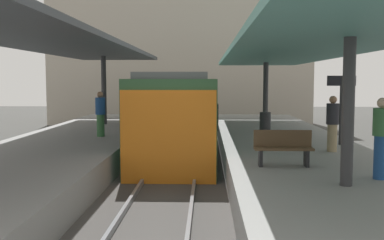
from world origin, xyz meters
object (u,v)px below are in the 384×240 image
at_px(litter_bin, 265,122).
at_px(commuter_train, 180,114).
at_px(platform_bench, 283,147).
at_px(passenger_mid_platform, 100,113).
at_px(platform_sign, 341,94).
at_px(passenger_far_end, 332,123).
at_px(passenger_near_bench, 381,137).

bearing_deg(litter_bin, commuter_train, 178.52).
bearing_deg(litter_bin, platform_bench, -93.80).
height_order(platform_bench, passenger_mid_platform, passenger_mid_platform).
distance_m(commuter_train, litter_bin, 3.40).
distance_m(platform_bench, platform_sign, 4.60).
distance_m(litter_bin, passenger_far_end, 5.15).
xyz_separation_m(commuter_train, passenger_mid_platform, (-2.85, -1.69, 0.13)).
bearing_deg(commuter_train, litter_bin, -1.48).
distance_m(commuter_train, passenger_near_bench, 9.97).
bearing_deg(passenger_mid_platform, litter_bin, 14.40).
distance_m(commuter_train, passenger_mid_platform, 3.31).
bearing_deg(commuter_train, platform_sign, -34.27).
relative_size(passenger_mid_platform, passenger_far_end, 1.02).
bearing_deg(platform_sign, passenger_far_end, -114.09).
bearing_deg(platform_sign, litter_bin, 118.77).
bearing_deg(passenger_far_end, platform_bench, -127.80).
xyz_separation_m(passenger_near_bench, passenger_far_end, (0.01, 3.75, -0.05)).
height_order(commuter_train, passenger_far_end, commuter_train).
relative_size(commuter_train, platform_sign, 5.36).
relative_size(commuter_train, passenger_far_end, 7.33).
relative_size(commuter_train, platform_bench, 8.46).
bearing_deg(platform_bench, passenger_far_end, 52.20).
relative_size(platform_bench, passenger_near_bench, 0.82).
bearing_deg(passenger_far_end, passenger_near_bench, -90.09).
distance_m(platform_bench, passenger_near_bench, 2.33).
height_order(platform_bench, litter_bin, platform_bench).
distance_m(platform_sign, passenger_far_end, 1.74).
distance_m(litter_bin, passenger_mid_platform, 6.45).
distance_m(commuter_train, platform_sign, 6.51).
bearing_deg(platform_sign, passenger_near_bench, -97.04).
bearing_deg(platform_bench, platform_sign, 56.93).
distance_m(passenger_near_bench, passenger_far_end, 3.75).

